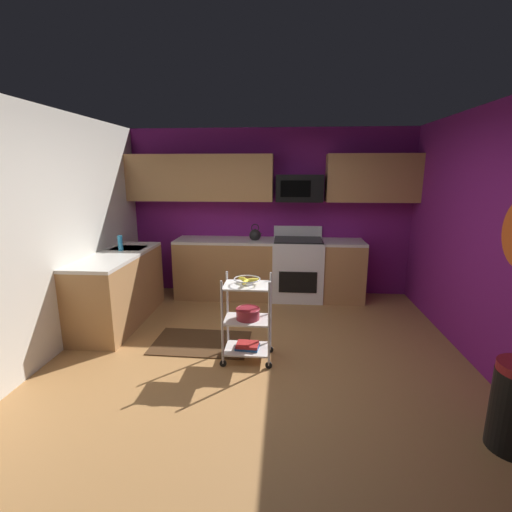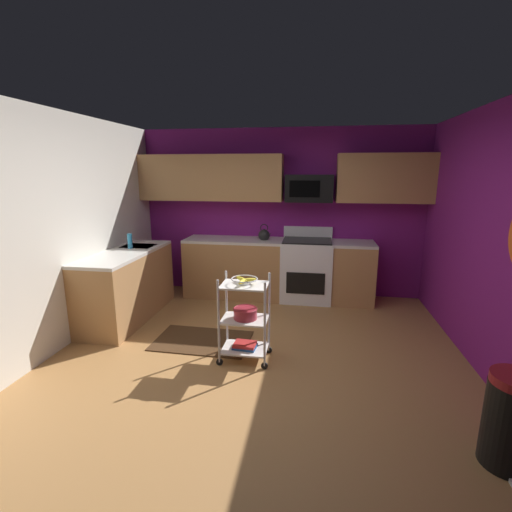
{
  "view_description": "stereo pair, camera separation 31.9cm",
  "coord_description": "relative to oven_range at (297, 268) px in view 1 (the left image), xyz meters",
  "views": [
    {
      "loc": [
        0.25,
        -3.46,
        1.95
      ],
      "look_at": [
        -0.06,
        0.43,
        1.05
      ],
      "focal_mm": 25.81,
      "sensor_mm": 36.0,
      "label": 1
    },
    {
      "loc": [
        0.57,
        -3.42,
        1.95
      ],
      "look_at": [
        -0.06,
        0.43,
        1.05
      ],
      "focal_mm": 25.81,
      "sensor_mm": 36.0,
      "label": 2
    }
  ],
  "objects": [
    {
      "name": "dish_soap_bottle",
      "position": [
        -2.38,
        -0.93,
        0.54
      ],
      "size": [
        0.06,
        0.06,
        0.2
      ],
      "primitive_type": "cylinder",
      "color": "#2D8CBF",
      "rests_on": "counter_run"
    },
    {
      "name": "fruit_bowl",
      "position": [
        -0.57,
        -2.02,
        0.4
      ],
      "size": [
        0.27,
        0.27,
        0.07
      ],
      "color": "silver",
      "rests_on": "rolling_cart"
    },
    {
      "name": "wall_back",
      "position": [
        -0.45,
        0.33,
        0.82
      ],
      "size": [
        4.52,
        0.06,
        2.6
      ],
      "primitive_type": "cube",
      "color": "#751970",
      "rests_on": "ground"
    },
    {
      "name": "microwave",
      "position": [
        -0.0,
        0.1,
        1.22
      ],
      "size": [
        0.7,
        0.39,
        0.4
      ],
      "color": "black"
    },
    {
      "name": "oven_range",
      "position": [
        0.0,
        0.0,
        0.0
      ],
      "size": [
        0.76,
        0.65,
        1.1
      ],
      "color": "white",
      "rests_on": "ground"
    },
    {
      "name": "wall_left",
      "position": [
        -2.68,
        -2.1,
        0.82
      ],
      "size": [
        0.06,
        4.8,
        2.6
      ],
      "primitive_type": "cube",
      "color": "silver",
      "rests_on": "ground"
    },
    {
      "name": "wall_right",
      "position": [
        1.78,
        -2.1,
        0.82
      ],
      "size": [
        0.06,
        4.8,
        2.6
      ],
      "primitive_type": "cube",
      "color": "#751970",
      "rests_on": "ground"
    },
    {
      "name": "mixing_bowl_large",
      "position": [
        -0.57,
        -2.02,
        0.04
      ],
      "size": [
        0.25,
        0.25,
        0.11
      ],
      "color": "maroon",
      "rests_on": "rolling_cart"
    },
    {
      "name": "floor_rug",
      "position": [
        -1.15,
        -1.69,
        -0.47
      ],
      "size": [
        1.11,
        0.72,
        0.01
      ],
      "primitive_type": "cube",
      "rotation": [
        0.0,
        0.0,
        -0.02
      ],
      "color": "#472D19",
      "rests_on": "ground"
    },
    {
      "name": "counter_run",
      "position": [
        -1.16,
        -0.42,
        -0.01
      ],
      "size": [
        3.65,
        2.27,
        0.92
      ],
      "color": "#B27F4C",
      "rests_on": "ground"
    },
    {
      "name": "floor",
      "position": [
        -0.45,
        -2.1,
        -0.5
      ],
      "size": [
        4.4,
        4.8,
        0.04
      ],
      "primitive_type": "cube",
      "color": "#A87542",
      "rests_on": "ground"
    },
    {
      "name": "book_stack",
      "position": [
        -0.57,
        -2.02,
        -0.32
      ],
      "size": [
        0.26,
        0.2,
        0.05
      ],
      "color": "#1E4C8C",
      "rests_on": "rolling_cart"
    },
    {
      "name": "upper_cabinets",
      "position": [
        -0.55,
        0.13,
        1.37
      ],
      "size": [
        4.4,
        0.33,
        0.7
      ],
      "color": "#B27F4C"
    },
    {
      "name": "rolling_cart",
      "position": [
        -0.57,
        -2.02,
        -0.03
      ],
      "size": [
        0.54,
        0.36,
        0.91
      ],
      "color": "silver",
      "rests_on": "ground"
    },
    {
      "name": "kettle",
      "position": [
        -0.66,
        -0.0,
        0.52
      ],
      "size": [
        0.21,
        0.18,
        0.26
      ],
      "color": "black",
      "rests_on": "counter_run"
    }
  ]
}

